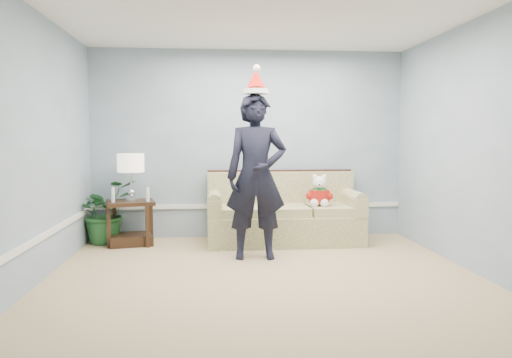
{
  "coord_description": "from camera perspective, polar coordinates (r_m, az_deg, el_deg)",
  "views": [
    {
      "loc": [
        -0.53,
        -4.72,
        1.43
      ],
      "look_at": [
        0.02,
        1.55,
        0.92
      ],
      "focal_mm": 35.0,
      "sensor_mm": 36.0,
      "label": 1
    }
  ],
  "objects": [
    {
      "name": "room_shell",
      "position": [
        4.76,
        1.39,
        3.66
      ],
      "size": [
        4.54,
        5.04,
        2.74
      ],
      "color": "tan",
      "rests_on": "ground"
    },
    {
      "name": "wainscot_trim",
      "position": [
        6.02,
        -11.16,
        -4.84
      ],
      "size": [
        4.49,
        4.99,
        0.06
      ],
      "color": "white",
      "rests_on": "room_shell"
    },
    {
      "name": "sofa",
      "position": [
        6.94,
        3.13,
        -4.35
      ],
      "size": [
        2.1,
        0.92,
        0.98
      ],
      "rotation": [
        0.0,
        0.0,
        0.01
      ],
      "color": "brown",
      "rests_on": "room_shell"
    },
    {
      "name": "side_table",
      "position": [
        6.97,
        -14.13,
        -5.41
      ],
      "size": [
        0.72,
        0.64,
        0.6
      ],
      "rotation": [
        0.0,
        0.0,
        0.23
      ],
      "color": "#321C12",
      "rests_on": "room_shell"
    },
    {
      "name": "table_lamp",
      "position": [
        6.86,
        -14.12,
        1.57
      ],
      "size": [
        0.36,
        0.36,
        0.63
      ],
      "color": "silver",
      "rests_on": "side_table"
    },
    {
      "name": "candle_pair",
      "position": [
        6.76,
        -14.16,
        -1.81
      ],
      "size": [
        0.5,
        0.05,
        0.2
      ],
      "color": "silver",
      "rests_on": "side_table"
    },
    {
      "name": "houseplant",
      "position": [
        7.16,
        -16.86,
        -3.57
      ],
      "size": [
        1.03,
        1.03,
        0.87
      ],
      "primitive_type": "imported",
      "rotation": [
        0.0,
        0.0,
        0.78
      ],
      "color": "#205828",
      "rests_on": "room_shell"
    },
    {
      "name": "man",
      "position": [
        5.92,
        0.02,
        0.28
      ],
      "size": [
        0.72,
        0.48,
        1.96
      ],
      "primitive_type": "imported",
      "rotation": [
        0.0,
        0.0,
        -0.02
      ],
      "color": "black",
      "rests_on": "room_shell"
    },
    {
      "name": "santa_hat",
      "position": [
        5.95,
        0.01,
        11.07
      ],
      "size": [
        0.3,
        0.34,
        0.34
      ],
      "rotation": [
        0.0,
        0.0,
        -0.06
      ],
      "color": "white",
      "rests_on": "man"
    },
    {
      "name": "teddy_bear",
      "position": [
        6.85,
        7.28,
        -1.76
      ],
      "size": [
        0.32,
        0.33,
        0.44
      ],
      "rotation": [
        0.0,
        0.0,
        -0.21
      ],
      "color": "white",
      "rests_on": "sofa"
    }
  ]
}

